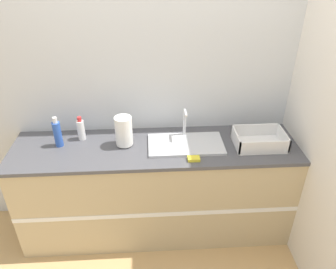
# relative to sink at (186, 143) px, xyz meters

# --- Properties ---
(ground_plane) EXTENTS (12.00, 12.00, 0.00)m
(ground_plane) POSITION_rel_sink_xyz_m (-0.24, -0.29, -0.91)
(ground_plane) COLOR tan
(wall_back) EXTENTS (4.66, 0.06, 2.60)m
(wall_back) POSITION_rel_sink_xyz_m (-0.24, 0.32, 0.39)
(wall_back) COLOR silver
(wall_back) RESTS_ON ground_plane
(wall_right) EXTENTS (0.06, 2.57, 2.60)m
(wall_right) POSITION_rel_sink_xyz_m (0.92, 0.00, 0.39)
(wall_right) COLOR silver
(wall_right) RESTS_ON ground_plane
(counter_cabinet) EXTENTS (2.28, 0.60, 0.89)m
(counter_cabinet) POSITION_rel_sink_xyz_m (-0.24, -0.00, -0.46)
(counter_cabinet) COLOR tan
(counter_cabinet) RESTS_ON ground_plane
(sink) EXTENTS (0.59, 0.32, 0.26)m
(sink) POSITION_rel_sink_xyz_m (0.00, 0.00, 0.00)
(sink) COLOR silver
(sink) RESTS_ON counter_cabinet
(paper_towel_roll) EXTENTS (0.13, 0.13, 0.25)m
(paper_towel_roll) POSITION_rel_sink_xyz_m (-0.48, 0.03, 0.11)
(paper_towel_roll) COLOR #4C4C51
(paper_towel_roll) RESTS_ON counter_cabinet
(dish_rack) EXTENTS (0.39, 0.27, 0.12)m
(dish_rack) POSITION_rel_sink_xyz_m (0.58, -0.04, 0.02)
(dish_rack) COLOR white
(dish_rack) RESTS_ON counter_cabinet
(bottle_white_spray) EXTENTS (0.06, 0.06, 0.20)m
(bottle_white_spray) POSITION_rel_sink_xyz_m (-0.84, 0.14, 0.07)
(bottle_white_spray) COLOR white
(bottle_white_spray) RESTS_ON counter_cabinet
(bottle_blue) EXTENTS (0.06, 0.06, 0.25)m
(bottle_blue) POSITION_rel_sink_xyz_m (-1.00, 0.05, 0.09)
(bottle_blue) COLOR #2D56B7
(bottle_blue) RESTS_ON counter_cabinet
(sponge) EXTENTS (0.09, 0.06, 0.02)m
(sponge) POSITION_rel_sink_xyz_m (0.04, -0.21, -0.00)
(sponge) COLOR yellow
(sponge) RESTS_ON counter_cabinet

